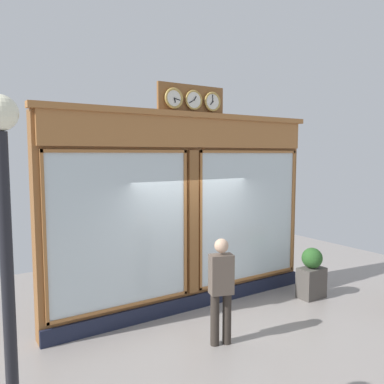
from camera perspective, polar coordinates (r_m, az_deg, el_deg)
ground_plane at (r=5.96m, az=16.35°, el=-24.74°), size 14.00×14.00×0.00m
shop_facade at (r=7.46m, az=-0.53°, el=-2.83°), size 5.72×0.42×4.25m
pedestrian at (r=6.24m, az=4.28°, el=-13.65°), size 0.41×0.32×1.69m
street_lamp at (r=3.42m, az=-25.59°, el=-6.80°), size 0.28×0.28×3.44m
planter_box at (r=8.69m, az=17.06°, el=-12.57°), size 0.56×0.36×0.63m
planter_shrub at (r=8.54m, az=17.16°, el=-9.21°), size 0.42×0.42×0.42m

